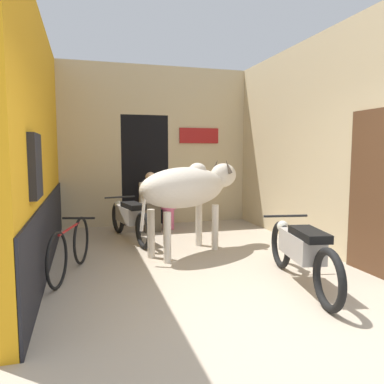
{
  "coord_description": "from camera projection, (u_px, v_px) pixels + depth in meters",
  "views": [
    {
      "loc": [
        -1.51,
        -2.86,
        1.55
      ],
      "look_at": [
        -0.02,
        2.29,
        0.98
      ],
      "focal_mm": 35.0,
      "sensor_mm": 36.0,
      "label": 1
    }
  ],
  "objects": [
    {
      "name": "wall_left_shopfront",
      "position": [
        38.0,
        146.0,
        4.99
      ],
      "size": [
        0.25,
        5.1,
        3.38
      ],
      "color": "orange",
      "rests_on": "ground_plane"
    },
    {
      "name": "plastic_stool",
      "position": [
        168.0,
        217.0,
        7.59
      ],
      "size": [
        0.33,
        0.33,
        0.45
      ],
      "color": "#DB6093",
      "rests_on": "ground_plane"
    },
    {
      "name": "wall_back_with_doorway",
      "position": [
        150.0,
        156.0,
        8.27
      ],
      "size": [
        4.02,
        0.93,
        3.38
      ],
      "color": "#C6B289",
      "rests_on": "ground_plane"
    },
    {
      "name": "wall_right_with_door",
      "position": [
        313.0,
        145.0,
        6.11
      ],
      "size": [
        0.22,
        5.1,
        3.38
      ],
      "color": "#C6B289",
      "rests_on": "ground_plane"
    },
    {
      "name": "cow",
      "position": [
        190.0,
        187.0,
        5.76
      ],
      "size": [
        2.0,
        1.42,
        1.44
      ],
      "color": "beige",
      "rests_on": "ground_plane"
    },
    {
      "name": "ground_plane",
      "position": [
        266.0,
        328.0,
        3.32
      ],
      "size": [
        30.0,
        30.0,
        0.0
      ],
      "primitive_type": "plane",
      "color": "tan"
    },
    {
      "name": "bicycle",
      "position": [
        70.0,
        248.0,
        4.74
      ],
      "size": [
        0.56,
        1.57,
        0.68
      ],
      "color": "black",
      "rests_on": "ground_plane"
    },
    {
      "name": "motorcycle_far",
      "position": [
        129.0,
        217.0,
        6.6
      ],
      "size": [
        0.64,
        1.95,
        0.73
      ],
      "color": "black",
      "rests_on": "ground_plane"
    },
    {
      "name": "motorcycle_near",
      "position": [
        301.0,
        250.0,
        4.33
      ],
      "size": [
        0.61,
        2.02,
        0.75
      ],
      "color": "black",
      "rests_on": "ground_plane"
    },
    {
      "name": "shopkeeper_seated",
      "position": [
        151.0,
        200.0,
        7.36
      ],
      "size": [
        0.44,
        0.33,
        1.17
      ],
      "color": "brown",
      "rests_on": "ground_plane"
    }
  ]
}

